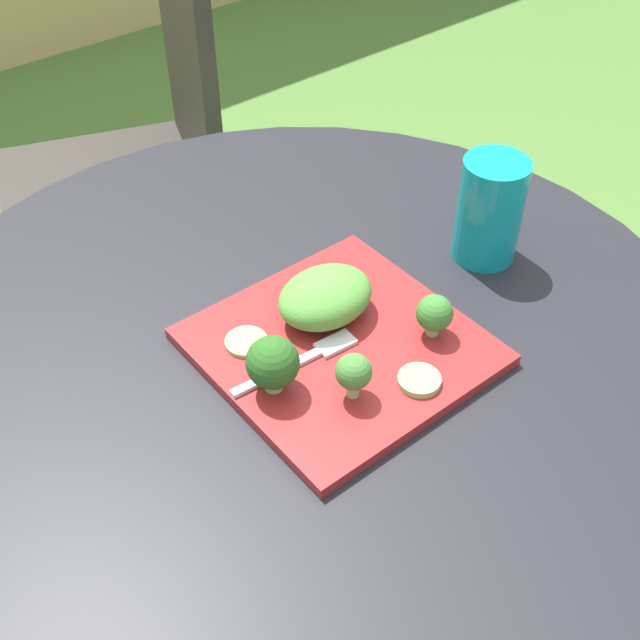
# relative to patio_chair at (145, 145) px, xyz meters

# --- Properties ---
(patio_table) EXTENTS (0.97, 0.97, 0.75)m
(patio_table) POSITION_rel_patio_chair_xyz_m (-0.25, -0.85, -0.02)
(patio_table) COLOR black
(patio_table) RESTS_ON ground_plane
(patio_chair) EXTENTS (0.56, 0.56, 0.90)m
(patio_chair) POSITION_rel_patio_chair_xyz_m (0.00, 0.00, 0.00)
(patio_chair) COLOR #332D28
(patio_chair) RESTS_ON ground_plane
(salad_plate) EXTENTS (0.28, 0.28, 0.01)m
(salad_plate) POSITION_rel_patio_chair_xyz_m (-0.22, -0.89, 0.23)
(salad_plate) COLOR maroon
(salad_plate) RESTS_ON patio_table
(drinking_glass) EXTENTS (0.08, 0.08, 0.14)m
(drinking_glass) POSITION_rel_patio_chair_xyz_m (0.03, -0.87, 0.29)
(drinking_glass) COLOR #0F8C93
(drinking_glass) RESTS_ON patio_table
(fork) EXTENTS (0.15, 0.03, 0.00)m
(fork) POSITION_rel_patio_chair_xyz_m (-0.27, -0.89, 0.24)
(fork) COLOR silver
(fork) RESTS_ON salad_plate
(lettuce_mound) EXTENTS (0.12, 0.09, 0.05)m
(lettuce_mound) POSITION_rel_patio_chair_xyz_m (-0.21, -0.84, 0.27)
(lettuce_mound) COLOR #519338
(lettuce_mound) RESTS_ON salad_plate
(broccoli_floret_0) EXTENTS (0.06, 0.06, 0.07)m
(broccoli_floret_0) POSITION_rel_patio_chair_xyz_m (-0.32, -0.90, 0.28)
(broccoli_floret_0) COLOR #99B770
(broccoli_floret_0) RESTS_ON salad_plate
(broccoli_floret_1) EXTENTS (0.04, 0.04, 0.05)m
(broccoli_floret_1) POSITION_rel_patio_chair_xyz_m (-0.26, -0.95, 0.27)
(broccoli_floret_1) COLOR #99B770
(broccoli_floret_1) RESTS_ON salad_plate
(broccoli_floret_2) EXTENTS (0.04, 0.04, 0.05)m
(broccoli_floret_2) POSITION_rel_patio_chair_xyz_m (-0.13, -0.94, 0.27)
(broccoli_floret_2) COLOR #99B770
(broccoli_floret_2) RESTS_ON salad_plate
(cucumber_slice_0) EXTENTS (0.05, 0.05, 0.01)m
(cucumber_slice_0) POSITION_rel_patio_chair_xyz_m (-0.20, -0.99, 0.24)
(cucumber_slice_0) COLOR #8EB766
(cucumber_slice_0) RESTS_ON salad_plate
(cucumber_slice_1) EXTENTS (0.05, 0.05, 0.01)m
(cucumber_slice_1) POSITION_rel_patio_chair_xyz_m (-0.30, -0.82, 0.24)
(cucumber_slice_1) COLOR #8EB766
(cucumber_slice_1) RESTS_ON salad_plate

